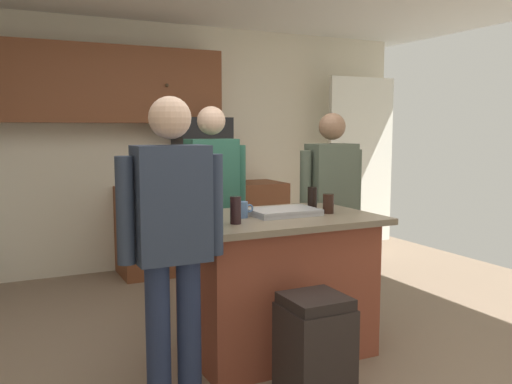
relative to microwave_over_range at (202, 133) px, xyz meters
name	(u,v)px	position (x,y,z in m)	size (l,w,h in m)	color
floor	(253,367)	(-0.60, -2.50, -1.45)	(7.04, 7.04, 0.00)	#7F6B56
back_wall	(139,147)	(-0.60, 0.30, -0.15)	(6.40, 0.10, 2.60)	beige
french_door_window_panel	(361,161)	(2.00, -0.10, -0.35)	(0.90, 0.06, 2.00)	white
cabinet_run_upper	(102,85)	(-1.00, 0.10, 0.48)	(2.40, 0.38, 0.75)	brown
cabinet_run_lower	(204,226)	(0.00, -0.02, -1.00)	(1.80, 0.63, 0.90)	brown
microwave_over_range	(202,133)	(0.00, 0.00, 0.00)	(0.56, 0.40, 0.32)	black
kitchen_island	(276,283)	(-0.35, -2.32, -0.98)	(1.29, 0.90, 0.93)	brown
person_guest_left	(212,198)	(-0.49, -1.53, -0.49)	(0.57, 0.22, 1.66)	#4C5166
person_elder_center	(172,233)	(-1.19, -2.75, -0.49)	(0.57, 0.22, 1.66)	#232D4C
person_guest_right	(331,199)	(0.42, -1.82, -0.52)	(0.57, 0.22, 1.62)	#232D4C
glass_pilsner	(236,210)	(-0.71, -2.49, -0.44)	(0.07, 0.07, 0.17)	black
mug_ceramic_white	(206,213)	(-0.84, -2.33, -0.47)	(0.12, 0.08, 0.10)	#4C6B99
glass_dark_ale	(195,204)	(-0.83, -2.11, -0.44)	(0.06, 0.06, 0.16)	black
mug_blue_stoneware	(242,210)	(-0.59, -2.30, -0.47)	(0.13, 0.08, 0.10)	#4C6B99
glass_stout_tall	(328,204)	(0.02, -2.39, -0.46)	(0.07, 0.07, 0.13)	black
tumbler_amber	(312,198)	(0.02, -2.19, -0.44)	(0.07, 0.07, 0.16)	black
glass_short_whisky	(217,212)	(-0.83, -2.49, -0.45)	(0.07, 0.07, 0.15)	black
serving_tray	(284,212)	(-0.29, -2.33, -0.50)	(0.44, 0.30, 0.04)	#B7B7BC
trash_bin	(314,351)	(-0.50, -3.05, -1.15)	(0.34, 0.34, 0.61)	black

